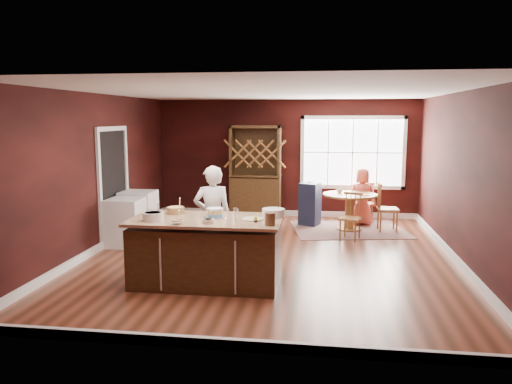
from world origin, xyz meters
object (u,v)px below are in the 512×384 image
(chair_south, at_px, (350,216))
(seated_woman, at_px, (362,197))
(toddler, at_px, (313,188))
(hutch, at_px, (256,172))
(kitchen_island, at_px, (207,252))
(washer, at_px, (126,222))
(high_chair, at_px, (310,203))
(dining_table, at_px, (350,204))
(dryer, at_px, (139,214))
(chair_east, at_px, (388,207))
(layer_cake, at_px, (215,213))
(chair_north, at_px, (365,202))
(baker, at_px, (212,217))

(chair_south, relative_size, seated_woman, 0.73)
(toddler, relative_size, hutch, 0.12)
(kitchen_island, relative_size, washer, 2.42)
(chair_south, xyz_separation_m, high_chair, (-0.79, 1.22, 0.02))
(chair_south, bearing_deg, high_chair, 143.04)
(kitchen_island, bearing_deg, dining_table, 59.83)
(toddler, bearing_deg, dining_table, -25.02)
(dining_table, relative_size, dryer, 1.23)
(chair_east, relative_size, seated_woman, 0.81)
(chair_south, distance_m, hutch, 2.90)
(kitchen_island, relative_size, layer_cake, 6.64)
(chair_north, bearing_deg, dining_table, 64.59)
(baker, xyz_separation_m, chair_north, (2.58, 3.67, -0.33))
(baker, relative_size, chair_north, 1.72)
(kitchen_island, height_order, seated_woman, seated_woman)
(seated_woman, bearing_deg, baker, 50.84)
(dining_table, bearing_deg, chair_east, -0.58)
(dining_table, relative_size, chair_east, 1.10)
(kitchen_island, xyz_separation_m, chair_south, (2.09, 2.79, 0.01))
(baker, height_order, high_chair, baker)
(chair_east, relative_size, hutch, 0.47)
(toddler, height_order, dryer, toddler)
(kitchen_island, bearing_deg, hutch, 89.68)
(washer, bearing_deg, dryer, 90.00)
(dryer, bearing_deg, dining_table, 16.71)
(baker, xyz_separation_m, toddler, (1.46, 3.21, 0.02))
(chair_east, bearing_deg, dryer, 100.74)
(kitchen_island, distance_m, chair_north, 5.10)
(chair_east, xyz_separation_m, seated_woman, (-0.48, 0.54, 0.11))
(dryer, bearing_deg, toddler, 25.41)
(baker, bearing_deg, chair_south, -157.35)
(washer, bearing_deg, layer_cake, -39.98)
(chair_south, bearing_deg, dryer, -154.94)
(kitchen_island, xyz_separation_m, hutch, (0.03, 4.73, 0.62))
(layer_cake, xyz_separation_m, chair_east, (2.78, 3.54, -0.48))
(chair_south, distance_m, dryer, 4.03)
(chair_north, xyz_separation_m, dryer, (-4.41, -2.03, -0.01))
(baker, xyz_separation_m, high_chair, (1.39, 3.22, -0.31))
(kitchen_island, bearing_deg, baker, 96.96)
(washer, bearing_deg, chair_north, 31.18)
(hutch, bearing_deg, seated_woman, -13.03)
(chair_south, xyz_separation_m, hutch, (-2.06, 1.94, 0.60))
(baker, bearing_deg, washer, -48.70)
(dining_table, distance_m, baker, 3.62)
(high_chair, distance_m, toddler, 0.34)
(chair_north, bearing_deg, seated_woman, 72.51)
(chair_east, bearing_deg, layer_cake, 138.50)
(chair_south, xyz_separation_m, dryer, (-4.01, -0.36, -0.00))
(kitchen_island, height_order, chair_south, kitchen_island)
(chair_south, bearing_deg, seated_woman, 97.24)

